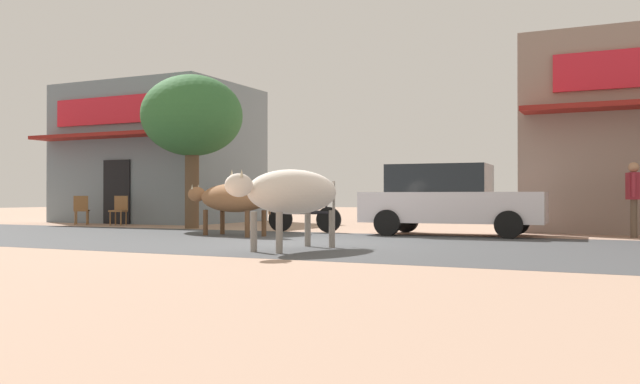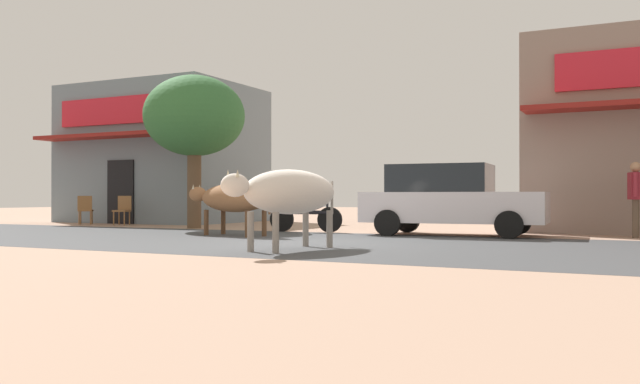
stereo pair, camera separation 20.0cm
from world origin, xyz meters
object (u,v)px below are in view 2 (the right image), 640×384
Objects in this scene: parked_hatchback_car at (450,199)px; roadside_tree at (194,117)px; parked_motorcycle at (306,213)px; cafe_chair_by_doorway at (85,209)px; cow_near_brown at (233,198)px; cow_far_dark at (290,193)px; pedestrian_by_shop at (636,193)px; cafe_chair_near_tree at (123,209)px.

roadside_tree is at bearing 178.96° from parked_hatchback_car.
parked_motorcycle is 2.10× the size of cafe_chair_by_doorway.
roadside_tree is 1.62× the size of cow_near_brown.
parked_hatchback_car is at bearing 28.28° from cow_near_brown.
cafe_chair_by_doorway is (-10.80, 6.07, -0.45)m from cow_far_dark.
pedestrian_by_shop is at bearing 11.46° from parked_hatchback_car.
cafe_chair_near_tree is at bearing 146.40° from cow_far_dark.
parked_hatchback_car is 12.09m from cafe_chair_by_doorway.
parked_hatchback_car is at bearing 4.02° from parked_motorcycle.
parked_motorcycle is 8.50m from cafe_chair_by_doorway.
roadside_tree is 8.53m from cow_far_dark.
parked_hatchback_car is 2.56× the size of pedestrian_by_shop.
cafe_chair_near_tree is (-9.36, 6.22, -0.45)m from cow_far_dark.
parked_hatchback_car is 2.18× the size of parked_motorcycle.
parked_motorcycle is at bearing 114.44° from cow_far_dark.
cow_far_dark is (2.34, -5.15, 0.49)m from parked_motorcycle.
roadside_tree is 4.70× the size of cafe_chair_by_doorway.
cow_far_dark is (3.14, -3.03, 0.11)m from cow_near_brown.
parked_hatchback_car is 5.02m from cow_near_brown.
cafe_chair_by_doorway is (-15.96, -0.12, -0.45)m from pedestrian_by_shop.
cafe_chair_by_doorway is (-8.45, 0.92, 0.04)m from parked_motorcycle.
roadside_tree is 1.53× the size of cow_far_dark.
parked_motorcycle is (3.77, -0.39, -2.67)m from roadside_tree.
parked_hatchback_car is 4.59× the size of cafe_chair_near_tree.
cafe_chair_near_tree is at bearing 175.63° from parked_hatchback_car.
cow_far_dark is 8.07m from pedestrian_by_shop.
cafe_chair_near_tree is at bearing 5.87° from cafe_chair_by_doorway.
pedestrian_by_shop is (3.89, 0.79, 0.13)m from parked_hatchback_car.
parked_motorcycle is at bearing -175.98° from parked_hatchback_car.
cow_near_brown is 2.91× the size of cafe_chair_by_doorway.
cow_near_brown is at bearing -40.26° from roadside_tree.
pedestrian_by_shop reaches higher than cow_far_dark.
cow_near_brown is 1.62× the size of pedestrian_by_shop.
roadside_tree is 7.74m from parked_hatchback_car.
roadside_tree is 11.51m from pedestrian_by_shop.
roadside_tree is at bearing -11.78° from cafe_chair_near_tree.
cow_far_dark is at bearing -43.93° from cow_near_brown.
cafe_chair_by_doorway is (-4.68, 0.53, -2.63)m from roadside_tree.
parked_motorcycle is at bearing -5.88° from roadside_tree.
cow_far_dark is at bearing -33.60° from cafe_chair_near_tree.
roadside_tree reaches higher than cafe_chair_near_tree.
cow_near_brown is 8.24m from cafe_chair_by_doorway.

